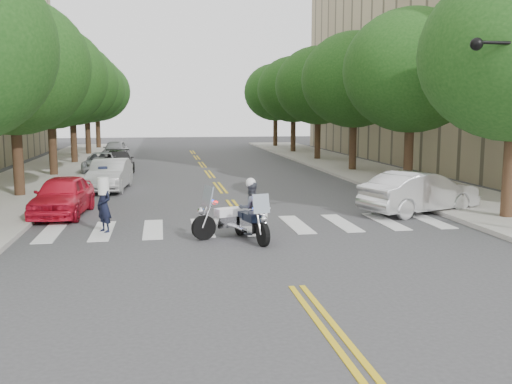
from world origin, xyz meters
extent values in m
plane|color=#38383A|center=(0.00, 0.00, 0.00)|extent=(140.00, 140.00, 0.00)
cube|color=#9E9991|center=(-9.50, 22.00, 0.07)|extent=(5.00, 60.00, 0.15)
cube|color=#9E9991|center=(9.50, 22.00, 0.07)|extent=(5.00, 60.00, 0.15)
cylinder|color=#382316|center=(-8.80, 14.00, 1.66)|extent=(0.44, 0.44, 3.32)
ellipsoid|color=#174212|center=(-8.80, 14.00, 5.56)|extent=(6.40, 6.40, 5.76)
cylinder|color=#382316|center=(-8.80, 22.00, 1.66)|extent=(0.44, 0.44, 3.32)
ellipsoid|color=#174212|center=(-8.80, 22.00, 5.56)|extent=(6.40, 6.40, 5.76)
cylinder|color=#382316|center=(-8.80, 30.00, 1.66)|extent=(0.44, 0.44, 3.32)
ellipsoid|color=#174212|center=(-8.80, 30.00, 5.56)|extent=(6.40, 6.40, 5.76)
cylinder|color=#382316|center=(-8.80, 38.00, 1.66)|extent=(0.44, 0.44, 3.32)
ellipsoid|color=#174212|center=(-8.80, 38.00, 5.56)|extent=(6.40, 6.40, 5.76)
cylinder|color=#382316|center=(-8.80, 46.00, 1.66)|extent=(0.44, 0.44, 3.32)
ellipsoid|color=#174212|center=(-8.80, 46.00, 5.56)|extent=(6.40, 6.40, 5.76)
cylinder|color=#382316|center=(8.80, 6.00, 1.66)|extent=(0.44, 0.44, 3.32)
cylinder|color=#382316|center=(8.80, 14.00, 1.66)|extent=(0.44, 0.44, 3.32)
ellipsoid|color=#174212|center=(8.80, 14.00, 5.56)|extent=(6.40, 6.40, 5.76)
cylinder|color=#382316|center=(8.80, 22.00, 1.66)|extent=(0.44, 0.44, 3.32)
ellipsoid|color=#174212|center=(8.80, 22.00, 5.56)|extent=(6.40, 6.40, 5.76)
cylinder|color=#382316|center=(8.80, 30.00, 1.66)|extent=(0.44, 0.44, 3.32)
ellipsoid|color=#174212|center=(8.80, 30.00, 5.56)|extent=(6.40, 6.40, 5.76)
cylinder|color=#382316|center=(8.80, 38.00, 1.66)|extent=(0.44, 0.44, 3.32)
ellipsoid|color=#174212|center=(8.80, 38.00, 5.56)|extent=(6.40, 6.40, 5.76)
cylinder|color=#382316|center=(8.80, 46.00, 1.66)|extent=(0.44, 0.44, 3.32)
ellipsoid|color=#174212|center=(8.80, 46.00, 5.56)|extent=(6.40, 6.40, 5.76)
sphere|color=black|center=(5.90, 3.50, 5.55)|extent=(0.36, 0.36, 0.36)
cylinder|color=black|center=(-0.07, 3.69, 0.33)|extent=(0.30, 0.68, 0.67)
cylinder|color=black|center=(-0.47, 5.21, 0.33)|extent=(0.34, 0.69, 0.67)
cube|color=silver|center=(-0.28, 4.50, 0.44)|extent=(0.53, 0.94, 0.31)
cube|color=black|center=(-0.26, 4.40, 0.69)|extent=(0.52, 0.76, 0.22)
cube|color=black|center=(-0.40, 4.93, 0.71)|extent=(0.52, 0.62, 0.16)
cube|color=black|center=(-0.51, 5.36, 0.59)|extent=(0.49, 0.40, 0.44)
cube|color=#8C99A5|center=(-0.10, 3.82, 1.18)|extent=(0.51, 0.27, 0.54)
cube|color=red|center=(-0.03, 4.01, 1.00)|extent=(0.12, 0.12, 0.08)
cube|color=#0C26E5|center=(-0.26, 3.95, 1.00)|extent=(0.12, 0.12, 0.08)
imported|color=#474C56|center=(-0.28, 4.50, 0.95)|extent=(0.88, 0.76, 1.55)
sphere|color=silver|center=(-0.28, 4.50, 1.67)|extent=(0.29, 0.29, 0.29)
cylinder|color=black|center=(-1.63, 4.76, 0.36)|extent=(0.73, 0.40, 0.73)
cylinder|color=black|center=(-0.03, 5.38, 0.36)|extent=(0.75, 0.44, 0.73)
cube|color=silver|center=(-0.78, 5.09, 0.48)|extent=(1.02, 0.67, 0.34)
cube|color=white|center=(-0.88, 5.05, 0.75)|extent=(0.84, 0.63, 0.24)
cube|color=white|center=(-0.33, 5.27, 0.77)|extent=(0.70, 0.61, 0.17)
cube|color=white|center=(0.12, 5.44, 0.64)|extent=(0.47, 0.55, 0.48)
cube|color=#8C99A5|center=(-1.50, 4.81, 1.28)|extent=(0.35, 0.56, 0.58)
cube|color=red|center=(-1.28, 4.76, 1.09)|extent=(0.14, 0.14, 0.09)
cube|color=#0C26E5|center=(-1.37, 5.00, 1.09)|extent=(0.14, 0.14, 0.09)
imported|color=black|center=(-4.56, 6.31, 0.82)|extent=(0.68, 0.71, 1.64)
imported|color=silver|center=(6.50, 7.87, 0.77)|extent=(4.95, 3.17, 1.54)
imported|color=red|center=(-6.30, 9.50, 0.72)|extent=(2.03, 4.34, 1.43)
imported|color=#BABABA|center=(-5.20, 15.96, 0.73)|extent=(1.94, 4.57, 1.47)
imported|color=#B2B6BA|center=(-6.30, 23.50, 0.62)|extent=(2.13, 4.51, 1.24)
imported|color=black|center=(-5.40, 24.50, 0.64)|extent=(2.21, 4.56, 1.28)
imported|color=#99989E|center=(-6.30, 34.00, 0.72)|extent=(1.93, 4.30, 1.43)
camera|label=1|loc=(-2.79, -11.46, 3.73)|focal=40.00mm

